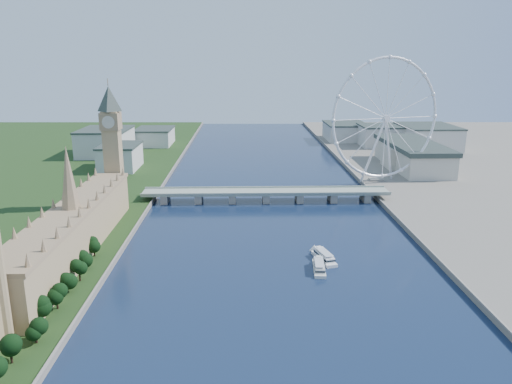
{
  "coord_description": "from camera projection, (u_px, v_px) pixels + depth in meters",
  "views": [
    {
      "loc": [
        -20.31,
        -132.0,
        122.68
      ],
      "look_at": [
        -11.25,
        210.0,
        32.37
      ],
      "focal_mm": 35.0,
      "sensor_mm": 36.0,
      "label": 1
    }
  ],
  "objects": [
    {
      "name": "tour_boat_near",
      "position": [
        324.0,
        260.0,
        316.38
      ],
      "size": [
        14.6,
        29.89,
        6.39
      ],
      "primitive_type": null,
      "rotation": [
        0.0,
        0.0,
        0.26
      ],
      "color": "white",
      "rests_on": "ground"
    },
    {
      "name": "tree_row",
      "position": [
        32.0,
        328.0,
        217.89
      ],
      "size": [
        7.96,
        199.96,
        20.93
      ],
      "color": "black",
      "rests_on": "ground"
    },
    {
      "name": "london_eye",
      "position": [
        386.0,
        119.0,
        488.45
      ],
      "size": [
        113.6,
        39.12,
        124.3
      ],
      "color": "silver",
      "rests_on": "ground"
    },
    {
      "name": "tour_boat_far",
      "position": [
        319.0,
        270.0,
        301.07
      ],
      "size": [
        9.32,
        28.47,
        6.17
      ],
      "primitive_type": null,
      "rotation": [
        0.0,
        0.0,
        -0.08
      ],
      "color": "silver",
      "rests_on": "ground"
    },
    {
      "name": "city_skyline",
      "position": [
        285.0,
        139.0,
        697.43
      ],
      "size": [
        505.0,
        280.0,
        32.0
      ],
      "color": "beige",
      "rests_on": "ground"
    },
    {
      "name": "county_hall",
      "position": [
        411.0,
        170.0,
        579.51
      ],
      "size": [
        54.0,
        144.0,
        35.0
      ],
      "primitive_type": null,
      "color": "beige",
      "rests_on": "ground"
    },
    {
      "name": "westminster_bridge",
      "position": [
        266.0,
        194.0,
        447.69
      ],
      "size": [
        220.0,
        22.0,
        9.5
      ],
      "color": "gray",
      "rests_on": "ground"
    },
    {
      "name": "parliament_range",
      "position": [
        74.0,
        231.0,
        315.74
      ],
      "size": [
        24.0,
        200.0,
        70.0
      ],
      "color": "tan",
      "rests_on": "ground"
    },
    {
      "name": "big_ben",
      "position": [
        111.0,
        131.0,
        407.85
      ],
      "size": [
        20.02,
        20.02,
        110.0
      ],
      "color": "tan",
      "rests_on": "ground"
    }
  ]
}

